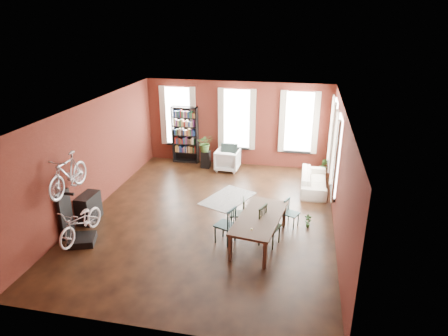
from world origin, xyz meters
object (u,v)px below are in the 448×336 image
(bookshelf, at_px, (185,135))
(cream_sofa, at_px, (314,178))
(dining_table, at_px, (259,230))
(console_table, at_px, (89,208))
(bike_trainer, at_px, (83,240))
(dining_chair_d, at_px, (291,214))
(bicycle_floor, at_px, (79,208))
(plant_stand, at_px, (206,159))
(dining_chair_a, at_px, (225,225))
(dining_chair_b, at_px, (237,214))
(dining_chair_c, at_px, (270,226))
(white_armchair, at_px, (228,159))

(bookshelf, distance_m, cream_sofa, 5.28)
(dining_table, distance_m, bookshelf, 6.51)
(console_table, bearing_deg, bike_trainer, -69.51)
(dining_chair_d, bearing_deg, bookshelf, 67.71)
(cream_sofa, height_order, bicycle_floor, bicycle_floor)
(plant_stand, height_order, bicycle_floor, bicycle_floor)
(bookshelf, bearing_deg, dining_table, -56.47)
(console_table, relative_size, bicycle_floor, 0.48)
(dining_chair_a, distance_m, dining_chair_b, 0.80)
(dining_chair_c, bearing_deg, bike_trainer, 120.60)
(dining_chair_a, xyz_separation_m, plant_stand, (-1.79, 5.06, -0.17))
(dining_chair_a, bearing_deg, bicycle_floor, -55.71)
(dining_chair_c, relative_size, cream_sofa, 0.49)
(dining_chair_c, xyz_separation_m, bike_trainer, (-4.69, -0.94, -0.42))
(dining_chair_d, relative_size, console_table, 0.99)
(dining_table, height_order, dining_chair_d, dining_chair_d)
(white_armchair, xyz_separation_m, plant_stand, (-0.86, 0.09, -0.11))
(bike_trainer, bearing_deg, plant_stand, 73.18)
(white_armchair, bearing_deg, dining_table, 113.08)
(dining_chair_b, height_order, white_armchair, white_armchair)
(dining_chair_c, xyz_separation_m, cream_sofa, (1.12, 3.70, -0.10))
(plant_stand, bearing_deg, cream_sofa, -17.18)
(bookshelf, relative_size, bike_trainer, 3.52)
(dining_chair_c, height_order, console_table, dining_chair_c)
(console_table, bearing_deg, dining_chair_b, 6.26)
(dining_chair_c, height_order, bookshelf, bookshelf)
(dining_table, bearing_deg, bike_trainer, -159.30)
(dining_chair_a, height_order, cream_sofa, dining_chair_a)
(dining_chair_a, bearing_deg, bike_trainer, -55.90)
(dining_chair_b, height_order, plant_stand, dining_chair_b)
(cream_sofa, xyz_separation_m, console_table, (-6.23, -3.50, -0.01))
(console_table, bearing_deg, bicycle_floor, -68.18)
(console_table, distance_m, plant_stand, 5.23)
(dining_chair_b, height_order, bicycle_floor, bicycle_floor)
(dining_table, relative_size, white_armchair, 2.54)
(dining_chair_d, xyz_separation_m, plant_stand, (-3.41, 3.93, -0.07))
(white_armchair, distance_m, bike_trainer, 6.38)
(console_table, bearing_deg, dining_chair_a, -4.58)
(dining_chair_a, relative_size, console_table, 1.23)
(dining_chair_a, bearing_deg, plant_stand, -139.43)
(dining_chair_c, bearing_deg, dining_chair_a, 115.22)
(console_table, height_order, plant_stand, console_table)
(dining_table, relative_size, bookshelf, 1.00)
(dining_chair_c, height_order, plant_stand, dining_chair_c)
(cream_sofa, height_order, console_table, cream_sofa)
(dining_table, bearing_deg, dining_chair_b, 144.92)
(dining_table, bearing_deg, dining_chair_a, -163.04)
(cream_sofa, bearing_deg, bookshelf, 71.05)
(dining_chair_c, bearing_deg, cream_sofa, 2.50)
(cream_sofa, distance_m, bike_trainer, 7.44)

